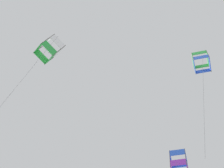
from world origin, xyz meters
name	(u,v)px	position (x,y,z in m)	size (l,w,h in m)	color
kite_box_mid_left	(50,49)	(0.91, -4.10, 21.70)	(4.43, 3.46, 9.66)	white
kite_box_near_right	(201,62)	(-6.57, 7.10, 19.94)	(2.88, 2.00, 10.50)	green
kite_box_low_drifter	(179,164)	(-8.08, 3.15, 12.05)	(3.23, 2.46, 10.27)	blue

